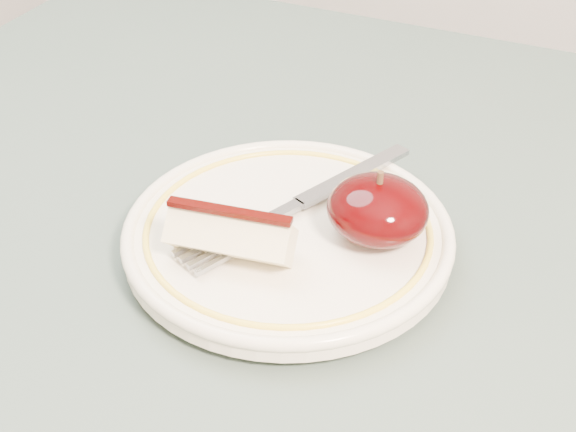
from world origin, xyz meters
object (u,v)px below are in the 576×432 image
at_px(table, 294,424).
at_px(apple_half, 378,209).
at_px(plate, 288,233).
at_px(fork, 298,204).

xyz_separation_m(table, apple_half, (0.02, 0.08, 0.13)).
xyz_separation_m(table, plate, (-0.03, 0.06, 0.10)).
relative_size(table, fork, 4.83).
relative_size(apple_half, fork, 0.34).
bearing_deg(fork, apple_half, -69.48).
xyz_separation_m(apple_half, fork, (-0.06, 0.00, -0.01)).
relative_size(table, plate, 4.21).
xyz_separation_m(plate, apple_half, (0.05, 0.02, 0.02)).
bearing_deg(fork, table, -133.20).
height_order(apple_half, fork, apple_half).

